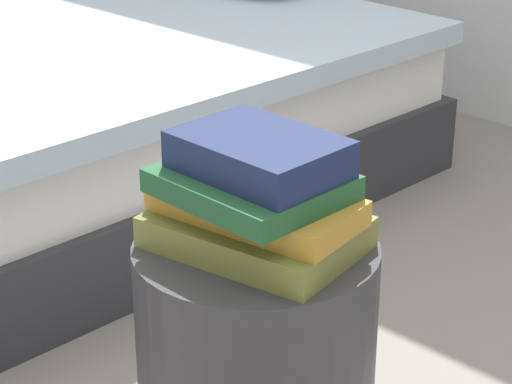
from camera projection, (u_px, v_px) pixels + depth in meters
name	position (u px, v px, depth m)	size (l,w,h in m)	color
bed	(34.00, 112.00, 2.82)	(1.59, 2.05, 0.62)	#2D2D33
book_olive	(257.00, 234.00, 1.45)	(0.29, 0.21, 0.05)	olive
book_ochre	(258.00, 206.00, 1.44)	(0.30, 0.15, 0.04)	#B7842D
book_forest	(250.00, 183.00, 1.42)	(0.25, 0.21, 0.04)	#1E512D
book_navy	(260.00, 154.00, 1.40)	(0.23, 0.17, 0.05)	#19234C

